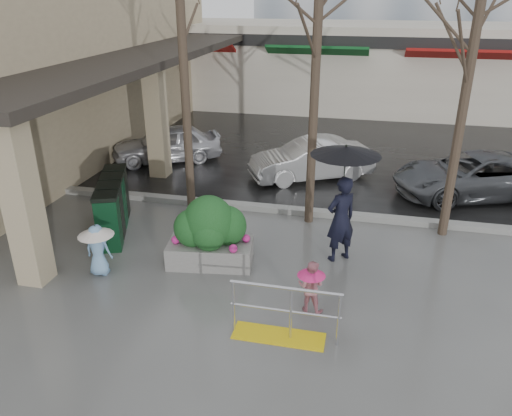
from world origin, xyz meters
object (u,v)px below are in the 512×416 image
at_px(tree_west, 180,10).
at_px(car_c, 474,175).
at_px(child_pink, 311,284).
at_px(car_a, 167,144).
at_px(news_boxes, 113,206).
at_px(planter, 210,232).
at_px(child_blue, 97,244).
at_px(woman, 343,194).
at_px(tree_midwest, 319,3).
at_px(handrail, 283,319).
at_px(tree_mideast, 477,24).
at_px(car_b, 311,159).

height_order(tree_west, car_c, tree_west).
relative_size(child_pink, car_a, 0.28).
height_order(news_boxes, car_a, news_boxes).
height_order(child_pink, planter, planter).
bearing_deg(child_blue, woman, -161.48).
bearing_deg(tree_midwest, car_c, 32.37).
bearing_deg(car_a, planter, 0.64).
height_order(planter, news_boxes, planter).
xyz_separation_m(handrail, tree_midwest, (-0.16, 4.80, 4.86)).
bearing_deg(tree_midwest, child_blue, -137.77).
relative_size(news_boxes, car_c, 0.54).
bearing_deg(tree_mideast, car_b, 138.86).
distance_m(handrail, child_pink, 0.99).
bearing_deg(tree_midwest, car_b, 96.30).
relative_size(handrail, child_pink, 1.83).
height_order(tree_west, tree_mideast, tree_west).
height_order(tree_midwest, news_boxes, tree_midwest).
bearing_deg(handrail, car_c, 60.88).
xyz_separation_m(tree_midwest, car_a, (-5.44, 3.81, -4.60)).
bearing_deg(child_pink, tree_west, -37.22).
height_order(woman, car_a, woman).
relative_size(handrail, car_b, 0.50).
distance_m(tree_west, car_a, 6.28).
relative_size(woman, planter, 1.37).
xyz_separation_m(tree_midwest, tree_mideast, (3.30, -0.00, -0.37)).
xyz_separation_m(child_pink, child_blue, (-4.47, 0.32, 0.11)).
distance_m(tree_mideast, news_boxes, 9.10).
bearing_deg(child_pink, car_c, -110.86).
xyz_separation_m(woman, news_boxes, (-5.51, 0.19, -0.87)).
bearing_deg(handrail, tree_west, 124.99).
bearing_deg(news_boxes, car_b, 27.46).
bearing_deg(tree_mideast, child_pink, -125.41).
relative_size(tree_west, news_boxes, 2.77).
height_order(handrail, woman, woman).
height_order(car_a, car_c, same).
bearing_deg(car_c, planter, -68.10).
relative_size(news_boxes, car_a, 0.66).
height_order(car_b, car_c, same).
bearing_deg(woman, child_pink, 40.56).
xyz_separation_m(woman, car_b, (-1.25, 5.01, -0.92)).
distance_m(car_a, car_b, 5.12).
bearing_deg(tree_west, handrail, -55.01).
bearing_deg(planter, news_boxes, 160.31).
relative_size(child_blue, car_a, 0.31).
bearing_deg(tree_mideast, planter, -152.74).
relative_size(handrail, tree_midwest, 0.27).
distance_m(tree_mideast, woman, 4.48).
bearing_deg(child_pink, news_boxes, -14.77).
distance_m(tree_mideast, car_a, 10.43).
distance_m(tree_west, woman, 5.71).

